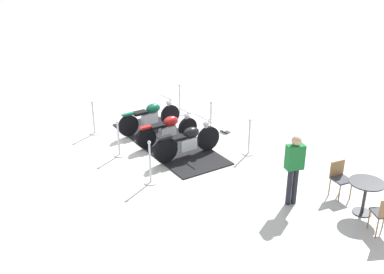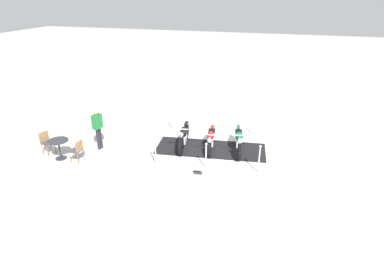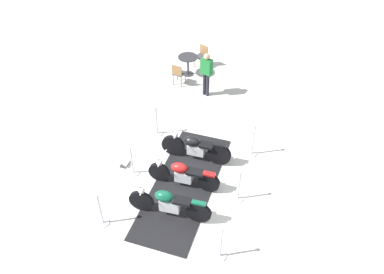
{
  "view_description": "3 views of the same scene",
  "coord_description": "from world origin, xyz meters",
  "px_view_note": "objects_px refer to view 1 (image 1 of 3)",
  "views": [
    {
      "loc": [
        11.56,
        -4.77,
        5.61
      ],
      "look_at": [
        1.64,
        0.02,
        0.83
      ],
      "focal_mm": 42.62,
      "sensor_mm": 36.0,
      "label": 1
    },
    {
      "loc": [
        -2.56,
        11.43,
        5.96
      ],
      "look_at": [
        0.68,
        0.42,
        0.65
      ],
      "focal_mm": 29.73,
      "sensor_mm": 36.0,
      "label": 2
    },
    {
      "loc": [
        -6.77,
        -3.4,
        8.44
      ],
      "look_at": [
        1.38,
        0.38,
        0.6
      ],
      "focal_mm": 36.88,
      "sensor_mm": 36.0,
      "label": 3
    }
  ],
  "objects_px": {
    "cafe_table": "(366,190)",
    "stanchion_right_rear": "(180,105)",
    "stanchion_left_front": "(150,170)",
    "cafe_chair_across_table": "(340,177)",
    "motorcycle_black": "(188,141)",
    "motorcycle_forest": "(151,116)",
    "stanchion_right_mid": "(211,123)",
    "stanchion_left_mid": "(119,145)",
    "stanchion_left_rear": "(94,123)",
    "bystander_person": "(294,164)",
    "motorcycle_maroon": "(168,129)",
    "stanchion_right_front": "(249,143)",
    "info_placard": "(225,130)"
  },
  "relations": [
    {
      "from": "motorcycle_black",
      "to": "stanchion_right_rear",
      "type": "bearing_deg",
      "value": 61.03
    },
    {
      "from": "stanchion_right_mid",
      "to": "stanchion_right_front",
      "type": "bearing_deg",
      "value": 6.8
    },
    {
      "from": "stanchion_right_mid",
      "to": "stanchion_left_front",
      "type": "bearing_deg",
      "value": -52.19
    },
    {
      "from": "stanchion_left_rear",
      "to": "stanchion_right_front",
      "type": "height_order",
      "value": "stanchion_left_rear"
    },
    {
      "from": "motorcycle_forest",
      "to": "stanchion_left_rear",
      "type": "xyz_separation_m",
      "value": [
        -0.57,
        -1.69,
        -0.16
      ]
    },
    {
      "from": "stanchion_right_front",
      "to": "bystander_person",
      "type": "height_order",
      "value": "bystander_person"
    },
    {
      "from": "stanchion_left_rear",
      "to": "cafe_chair_across_table",
      "type": "xyz_separation_m",
      "value": [
        6.28,
        4.23,
        0.17
      ]
    },
    {
      "from": "stanchion_right_mid",
      "to": "bystander_person",
      "type": "distance_m",
      "value": 4.65
    },
    {
      "from": "stanchion_left_front",
      "to": "bystander_person",
      "type": "relative_size",
      "value": 0.68
    },
    {
      "from": "motorcycle_forest",
      "to": "stanchion_left_rear",
      "type": "bearing_deg",
      "value": 150.59
    },
    {
      "from": "motorcycle_black",
      "to": "stanchion_right_front",
      "type": "distance_m",
      "value": 1.73
    },
    {
      "from": "stanchion_left_front",
      "to": "cafe_table",
      "type": "bearing_deg",
      "value": 48.38
    },
    {
      "from": "stanchion_left_mid",
      "to": "info_placard",
      "type": "xyz_separation_m",
      "value": [
        -0.19,
        3.54,
        -0.26
      ]
    },
    {
      "from": "motorcycle_black",
      "to": "motorcycle_maroon",
      "type": "distance_m",
      "value": 1.12
    },
    {
      "from": "stanchion_left_front",
      "to": "stanchion_right_rear",
      "type": "xyz_separation_m",
      "value": [
        -4.12,
        2.67,
        -0.01
      ]
    },
    {
      "from": "motorcycle_forest",
      "to": "stanchion_right_rear",
      "type": "height_order",
      "value": "stanchion_right_rear"
    },
    {
      "from": "stanchion_right_front",
      "to": "stanchion_right_rear",
      "type": "height_order",
      "value": "stanchion_right_rear"
    },
    {
      "from": "info_placard",
      "to": "motorcycle_forest",
      "type": "bearing_deg",
      "value": -125.13
    },
    {
      "from": "motorcycle_black",
      "to": "stanchion_right_rear",
      "type": "relative_size",
      "value": 1.95
    },
    {
      "from": "motorcycle_maroon",
      "to": "stanchion_right_mid",
      "type": "relative_size",
      "value": 2.0
    },
    {
      "from": "motorcycle_forest",
      "to": "info_placard",
      "type": "xyz_separation_m",
      "value": [
        1.12,
        2.08,
        -0.43
      ]
    },
    {
      "from": "bystander_person",
      "to": "motorcycle_black",
      "type": "bearing_deg",
      "value": 28.26
    },
    {
      "from": "stanchion_left_rear",
      "to": "cafe_chair_across_table",
      "type": "bearing_deg",
      "value": 33.96
    },
    {
      "from": "motorcycle_forest",
      "to": "bystander_person",
      "type": "xyz_separation_m",
      "value": [
        5.51,
        1.32,
        0.52
      ]
    },
    {
      "from": "stanchion_right_mid",
      "to": "cafe_chair_across_table",
      "type": "xyz_separation_m",
      "value": [
        4.77,
        0.88,
        0.21
      ]
    },
    {
      "from": "motorcycle_maroon",
      "to": "stanchion_left_rear",
      "type": "height_order",
      "value": "stanchion_left_rear"
    },
    {
      "from": "motorcycle_black",
      "to": "stanchion_left_front",
      "type": "relative_size",
      "value": 1.85
    },
    {
      "from": "motorcycle_black",
      "to": "stanchion_right_front",
      "type": "relative_size",
      "value": 2.01
    },
    {
      "from": "bystander_person",
      "to": "stanchion_left_mid",
      "type": "bearing_deg",
      "value": 43.87
    },
    {
      "from": "cafe_chair_across_table",
      "to": "bystander_person",
      "type": "bearing_deg",
      "value": -97.7
    },
    {
      "from": "stanchion_right_front",
      "to": "cafe_table",
      "type": "xyz_separation_m",
      "value": [
        3.71,
        0.64,
        0.27
      ]
    },
    {
      "from": "info_placard",
      "to": "stanchion_right_mid",
      "type": "bearing_deg",
      "value": -120.54
    },
    {
      "from": "cafe_chair_across_table",
      "to": "stanchion_right_mid",
      "type": "bearing_deg",
      "value": -168.27
    },
    {
      "from": "stanchion_left_front",
      "to": "stanchion_right_mid",
      "type": "relative_size",
      "value": 1.12
    },
    {
      "from": "stanchion_left_rear",
      "to": "info_placard",
      "type": "relative_size",
      "value": 3.14
    },
    {
      "from": "stanchion_left_mid",
      "to": "stanchion_left_rear",
      "type": "distance_m",
      "value": 1.89
    },
    {
      "from": "motorcycle_forest",
      "to": "bystander_person",
      "type": "relative_size",
      "value": 1.29
    },
    {
      "from": "stanchion_left_front",
      "to": "cafe_chair_across_table",
      "type": "distance_m",
      "value": 4.55
    },
    {
      "from": "info_placard",
      "to": "bystander_person",
      "type": "relative_size",
      "value": 0.2
    },
    {
      "from": "bystander_person",
      "to": "stanchion_left_rear",
      "type": "bearing_deg",
      "value": 36.7
    },
    {
      "from": "stanchion_left_front",
      "to": "cafe_chair_across_table",
      "type": "relative_size",
      "value": 1.32
    },
    {
      "from": "stanchion_left_front",
      "to": "cafe_chair_across_table",
      "type": "xyz_separation_m",
      "value": [
        2.52,
        3.78,
        0.15
      ]
    },
    {
      "from": "stanchion_right_front",
      "to": "cafe_table",
      "type": "relative_size",
      "value": 1.36
    },
    {
      "from": "stanchion_left_mid",
      "to": "cafe_chair_across_table",
      "type": "xyz_separation_m",
      "value": [
        4.4,
        4.0,
        0.18
      ]
    },
    {
      "from": "stanchion_left_mid",
      "to": "stanchion_right_front",
      "type": "relative_size",
      "value": 0.98
    },
    {
      "from": "motorcycle_forest",
      "to": "stanchion_left_front",
      "type": "height_order",
      "value": "stanchion_left_front"
    },
    {
      "from": "cafe_table",
      "to": "cafe_chair_across_table",
      "type": "distance_m",
      "value": 0.82
    },
    {
      "from": "cafe_table",
      "to": "stanchion_right_rear",
      "type": "bearing_deg",
      "value": -171.7
    },
    {
      "from": "stanchion_left_mid",
      "to": "stanchion_left_front",
      "type": "relative_size",
      "value": 0.91
    },
    {
      "from": "motorcycle_forest",
      "to": "stanchion_right_mid",
      "type": "xyz_separation_m",
      "value": [
        0.93,
        1.66,
        -0.2
      ]
    }
  ]
}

